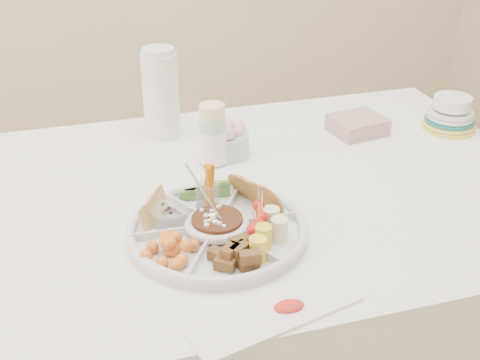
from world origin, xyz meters
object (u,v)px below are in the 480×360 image
object	(u,v)px
dining_table	(247,306)
party_tray	(217,227)
plate_stack	(450,113)
thermos	(161,93)

from	to	relation	value
dining_table	party_tray	size ratio (longest dim) A/B	4.00
plate_stack	party_tray	bearing A→B (deg)	-156.21
dining_table	party_tray	xyz separation A→B (m)	(-0.13, -0.18, 0.40)
party_tray	plate_stack	size ratio (longest dim) A/B	2.48
party_tray	thermos	size ratio (longest dim) A/B	1.45
dining_table	party_tray	bearing A→B (deg)	-124.40
dining_table	thermos	world-z (taller)	thermos
thermos	plate_stack	bearing A→B (deg)	-13.17
party_tray	plate_stack	bearing A→B (deg)	23.79
party_tray	thermos	xyz separation A→B (m)	(-0.02, 0.54, 0.11)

